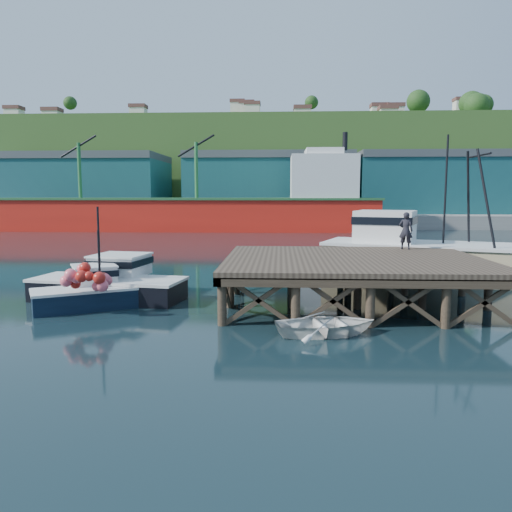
# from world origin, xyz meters

# --- Properties ---
(ground) EXTENTS (300.00, 300.00, 0.00)m
(ground) POSITION_xyz_m (0.00, 0.00, 0.00)
(ground) COLOR black
(ground) RESTS_ON ground
(wharf) EXTENTS (12.00, 10.00, 2.62)m
(wharf) POSITION_xyz_m (5.50, -0.19, 1.94)
(wharf) COLOR brown
(wharf) RESTS_ON ground
(far_quay) EXTENTS (160.00, 40.00, 2.00)m
(far_quay) POSITION_xyz_m (0.00, 70.00, 1.00)
(far_quay) COLOR gray
(far_quay) RESTS_ON ground
(warehouse_left) EXTENTS (32.00, 16.00, 9.00)m
(warehouse_left) POSITION_xyz_m (-35.00, 65.00, 6.50)
(warehouse_left) COLOR #1B595A
(warehouse_left) RESTS_ON far_quay
(warehouse_mid) EXTENTS (28.00, 16.00, 9.00)m
(warehouse_mid) POSITION_xyz_m (0.00, 65.00, 6.50)
(warehouse_mid) COLOR #1B595A
(warehouse_mid) RESTS_ON far_quay
(warehouse_right) EXTENTS (30.00, 16.00, 9.00)m
(warehouse_right) POSITION_xyz_m (30.00, 65.00, 6.50)
(warehouse_right) COLOR #1B595A
(warehouse_right) RESTS_ON far_quay
(cargo_ship) EXTENTS (55.50, 10.00, 13.75)m
(cargo_ship) POSITION_xyz_m (-8.46, 48.00, 3.31)
(cargo_ship) COLOR red
(cargo_ship) RESTS_ON ground
(hillside) EXTENTS (220.00, 50.00, 22.00)m
(hillside) POSITION_xyz_m (0.00, 100.00, 11.00)
(hillside) COLOR #2D511E
(hillside) RESTS_ON ground
(boat_navy) EXTENTS (5.93, 4.53, 3.53)m
(boat_navy) POSITION_xyz_m (-6.28, -1.57, 0.71)
(boat_navy) COLOR black
(boat_navy) RESTS_ON ground
(boat_black) EXTENTS (7.65, 6.36, 4.52)m
(boat_black) POSITION_xyz_m (-6.19, 0.05, 0.83)
(boat_black) COLOR black
(boat_black) RESTS_ON ground
(trawler) EXTENTS (13.54, 8.71, 8.54)m
(trawler) POSITION_xyz_m (10.89, 6.50, 1.76)
(trawler) COLOR #CCB784
(trawler) RESTS_ON ground
(dinghy) EXTENTS (4.20, 3.42, 0.77)m
(dinghy) POSITION_xyz_m (3.75, -5.80, 0.38)
(dinghy) COLOR white
(dinghy) RESTS_ON ground
(dockworker) EXTENTS (0.86, 0.73, 2.02)m
(dockworker) POSITION_xyz_m (8.84, 3.73, 3.13)
(dockworker) COLOR black
(dockworker) RESTS_ON wharf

